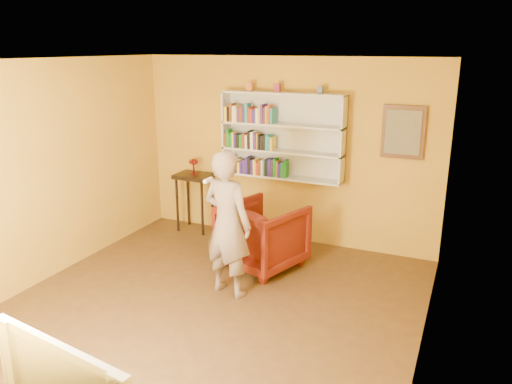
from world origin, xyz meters
TOP-DOWN VIEW (x-y plane):
  - room_shell at (0.00, 0.00)m, footprint 5.30×5.80m
  - bookshelf at (0.00, 2.41)m, footprint 1.80×0.29m
  - books_row_lower at (-0.37, 2.30)m, footprint 0.97×0.19m
  - books_row_middle at (-0.48, 2.30)m, footprint 0.76×0.19m
  - books_row_upper at (-0.48, 2.30)m, footprint 0.75×0.19m
  - ornament_left at (-0.50, 2.35)m, footprint 0.09×0.09m
  - ornament_centre at (-0.08, 2.35)m, footprint 0.08×0.08m
  - ornament_right at (0.54, 2.35)m, footprint 0.07×0.07m
  - framed_painting at (1.65, 2.46)m, footprint 0.55×0.05m
  - console_table at (-1.42, 2.25)m, footprint 0.56×0.43m
  - ruby_lustre at (-1.42, 2.25)m, footprint 0.15×0.15m
  - armchair at (0.10, 1.42)m, footprint 1.19×1.21m
  - person at (0.02, 0.57)m, footprint 0.70×0.53m
  - game_remote at (-0.08, 0.34)m, footprint 0.04×0.15m
  - television at (0.42, -2.25)m, footprint 1.19×0.34m

SIDE VIEW (x-z plane):
  - armchair at x=0.10m, z-range 0.00..0.87m
  - console_table at x=-1.42m, z-range 0.30..1.22m
  - television at x=0.42m, z-range 0.48..1.16m
  - person at x=0.02m, z-range 0.00..1.74m
  - room_shell at x=0.00m, z-range -0.42..2.46m
  - ruby_lustre at x=-1.42m, z-range 0.97..1.21m
  - books_row_lower at x=-0.37m, z-range 1.00..1.26m
  - game_remote at x=-0.08m, z-range 1.42..1.45m
  - books_row_middle at x=-0.48m, z-range 1.37..1.63m
  - bookshelf at x=0.00m, z-range 0.98..2.21m
  - framed_painting at x=1.65m, z-range 1.40..2.10m
  - books_row_upper at x=-0.48m, z-range 1.76..2.02m
  - ornament_right at x=0.54m, z-range 2.21..2.31m
  - ornament_centre at x=-0.08m, z-range 2.21..2.33m
  - ornament_left at x=-0.50m, z-range 2.21..2.33m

